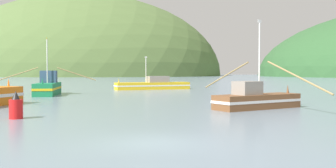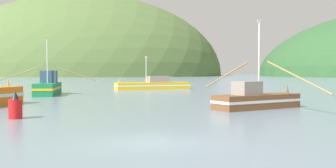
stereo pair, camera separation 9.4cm
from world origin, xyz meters
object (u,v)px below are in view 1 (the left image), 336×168
(fishing_boat_yellow, at_px, (153,85))
(channel_buoy, at_px, (16,107))
(fishing_boat_brown, at_px, (256,99))
(fishing_boat_green, at_px, (48,87))

(fishing_boat_yellow, xyz_separation_m, channel_buoy, (3.32, -36.62, -0.02))
(fishing_boat_brown, distance_m, channel_buoy, 16.81)
(fishing_boat_yellow, height_order, channel_buoy, fishing_boat_yellow)
(fishing_boat_brown, height_order, fishing_boat_yellow, fishing_boat_brown)
(fishing_boat_yellow, distance_m, channel_buoy, 36.77)
(fishing_boat_brown, xyz_separation_m, channel_buoy, (-13.44, -10.10, -0.02))
(fishing_boat_brown, bearing_deg, fishing_boat_yellow, 75.06)
(fishing_boat_brown, relative_size, channel_buoy, 5.78)
(fishing_boat_green, bearing_deg, channel_buoy, 4.26)
(fishing_boat_yellow, distance_m, fishing_boat_green, 18.11)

